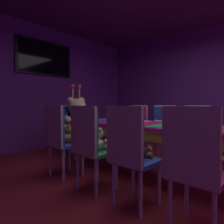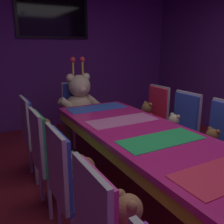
{
  "view_description": "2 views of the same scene",
  "coord_description": "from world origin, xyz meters",
  "px_view_note": "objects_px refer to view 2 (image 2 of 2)",
  "views": [
    {
      "loc": [
        -2.33,
        -1.15,
        1.0
      ],
      "look_at": [
        0.19,
        1.2,
        0.87
      ],
      "focal_mm": 32.21,
      "sensor_mm": 36.0,
      "label": 1
    },
    {
      "loc": [
        -1.34,
        -1.55,
        1.53
      ],
      "look_at": [
        0.14,
        1.15,
        0.7
      ],
      "focal_mm": 39.38,
      "sensor_mm": 36.0,
      "label": 2
    }
  ],
  "objects_px": {
    "banquet_table": "(161,149)",
    "teddy_right_3": "(173,126)",
    "teddy_left_4": "(46,131)",
    "teddy_right_2": "(211,142)",
    "teddy_right_4": "(146,114)",
    "teddy_left_3": "(62,150)",
    "teddy_left_1": "(129,223)",
    "chair_right_4": "(154,113)",
    "chair_left_4": "(34,131)",
    "teddy_left_2": "(86,176)",
    "wall_tv": "(53,16)",
    "chair_right_2": "(221,138)",
    "king_teddy_bear": "(80,99)",
    "chair_left_3": "(46,151)",
    "throne_chair": "(76,106)",
    "chair_right_3": "(182,123)",
    "chair_left_2": "(68,179)"
  },
  "relations": [
    {
      "from": "chair_left_3",
      "to": "chair_right_3",
      "type": "height_order",
      "value": "same"
    },
    {
      "from": "teddy_right_2",
      "to": "teddy_right_4",
      "type": "distance_m",
      "value": 1.14
    },
    {
      "from": "chair_right_2",
      "to": "wall_tv",
      "type": "xyz_separation_m",
      "value": [
        -0.84,
        3.08,
        1.45
      ]
    },
    {
      "from": "banquet_table",
      "to": "teddy_left_3",
      "type": "bearing_deg",
      "value": 141.85
    },
    {
      "from": "teddy_right_3",
      "to": "king_teddy_bear",
      "type": "height_order",
      "value": "king_teddy_bear"
    },
    {
      "from": "wall_tv",
      "to": "chair_right_2",
      "type": "bearing_deg",
      "value": -74.8
    },
    {
      "from": "chair_right_4",
      "to": "throne_chair",
      "type": "bearing_deg",
      "value": -46.67
    },
    {
      "from": "chair_left_3",
      "to": "teddy_right_2",
      "type": "height_order",
      "value": "chair_left_3"
    },
    {
      "from": "teddy_left_3",
      "to": "chair_left_3",
      "type": "bearing_deg",
      "value": -180.0
    },
    {
      "from": "chair_right_2",
      "to": "chair_right_3",
      "type": "bearing_deg",
      "value": -90.54
    },
    {
      "from": "teddy_left_1",
      "to": "teddy_left_4",
      "type": "relative_size",
      "value": 1.19
    },
    {
      "from": "teddy_left_4",
      "to": "teddy_right_2",
      "type": "xyz_separation_m",
      "value": [
        1.4,
        -1.19,
        0.0
      ]
    },
    {
      "from": "chair_left_4",
      "to": "teddy_left_4",
      "type": "bearing_deg",
      "value": 0.0
    },
    {
      "from": "teddy_right_2",
      "to": "throne_chair",
      "type": "relative_size",
      "value": 0.29
    },
    {
      "from": "king_teddy_bear",
      "to": "wall_tv",
      "type": "xyz_separation_m",
      "value": [
        -0.0,
        1.2,
        1.3
      ]
    },
    {
      "from": "teddy_left_1",
      "to": "teddy_right_2",
      "type": "relative_size",
      "value": 1.19
    },
    {
      "from": "banquet_table",
      "to": "teddy_left_4",
      "type": "distance_m",
      "value": 1.41
    },
    {
      "from": "chair_left_3",
      "to": "teddy_left_2",
      "type": "bearing_deg",
      "value": -74.11
    },
    {
      "from": "chair_left_2",
      "to": "teddy_right_4",
      "type": "bearing_deg",
      "value": 36.69
    },
    {
      "from": "teddy_right_4",
      "to": "chair_left_4",
      "type": "bearing_deg",
      "value": -1.56
    },
    {
      "from": "chair_left_4",
      "to": "teddy_left_1",
      "type": "bearing_deg",
      "value": -85.57
    },
    {
      "from": "teddy_left_1",
      "to": "chair_right_4",
      "type": "height_order",
      "value": "chair_right_4"
    },
    {
      "from": "teddy_left_2",
      "to": "chair_left_4",
      "type": "relative_size",
      "value": 0.3
    },
    {
      "from": "chair_left_2",
      "to": "teddy_left_2",
      "type": "xyz_separation_m",
      "value": [
        0.14,
        -0.0,
        -0.02
      ]
    },
    {
      "from": "teddy_left_2",
      "to": "teddy_left_4",
      "type": "height_order",
      "value": "teddy_left_2"
    },
    {
      "from": "teddy_right_2",
      "to": "chair_right_3",
      "type": "height_order",
      "value": "chair_right_3"
    },
    {
      "from": "teddy_left_2",
      "to": "teddy_right_2",
      "type": "distance_m",
      "value": 1.4
    },
    {
      "from": "chair_left_4",
      "to": "king_teddy_bear",
      "type": "relative_size",
      "value": 1.07
    },
    {
      "from": "teddy_left_3",
      "to": "banquet_table",
      "type": "bearing_deg",
      "value": -38.15
    },
    {
      "from": "chair_left_3",
      "to": "teddy_right_3",
      "type": "height_order",
      "value": "chair_left_3"
    },
    {
      "from": "chair_right_2",
      "to": "king_teddy_bear",
      "type": "height_order",
      "value": "king_teddy_bear"
    },
    {
      "from": "teddy_left_2",
      "to": "chair_left_3",
      "type": "relative_size",
      "value": 0.3
    },
    {
      "from": "teddy_left_4",
      "to": "teddy_right_2",
      "type": "height_order",
      "value": "same"
    },
    {
      "from": "teddy_left_2",
      "to": "wall_tv",
      "type": "bearing_deg",
      "value": 77.14
    },
    {
      "from": "banquet_table",
      "to": "throne_chair",
      "type": "bearing_deg",
      "value": 90.0
    },
    {
      "from": "teddy_left_3",
      "to": "teddy_left_2",
      "type": "bearing_deg",
      "value": -88.29
    },
    {
      "from": "teddy_right_4",
      "to": "chair_right_3",
      "type": "bearing_deg",
      "value": 102.94
    },
    {
      "from": "teddy_right_3",
      "to": "teddy_left_3",
      "type": "bearing_deg",
      "value": 1.31
    },
    {
      "from": "teddy_left_4",
      "to": "teddy_right_2",
      "type": "relative_size",
      "value": 1.0
    },
    {
      "from": "banquet_table",
      "to": "teddy_right_3",
      "type": "xyz_separation_m",
      "value": [
        0.7,
        0.6,
        -0.08
      ]
    },
    {
      "from": "teddy_left_2",
      "to": "teddy_right_2",
      "type": "height_order",
      "value": "teddy_left_2"
    },
    {
      "from": "throne_chair",
      "to": "chair_left_4",
      "type": "bearing_deg",
      "value": -44.49
    },
    {
      "from": "teddy_right_3",
      "to": "chair_left_4",
      "type": "bearing_deg",
      "value": -21.58
    },
    {
      "from": "chair_left_2",
      "to": "chair_left_4",
      "type": "distance_m",
      "value": 1.21
    },
    {
      "from": "banquet_table",
      "to": "chair_right_4",
      "type": "bearing_deg",
      "value": 53.84
    },
    {
      "from": "chair_left_4",
      "to": "teddy_right_2",
      "type": "relative_size",
      "value": 3.5
    },
    {
      "from": "teddy_right_2",
      "to": "teddy_left_3",
      "type": "bearing_deg",
      "value": -20.86
    },
    {
      "from": "chair_right_2",
      "to": "teddy_right_4",
      "type": "xyz_separation_m",
      "value": [
        -0.13,
        1.14,
        -0.01
      ]
    },
    {
      "from": "teddy_left_1",
      "to": "teddy_left_2",
      "type": "height_order",
      "value": "teddy_left_1"
    },
    {
      "from": "banquet_table",
      "to": "chair_right_2",
      "type": "bearing_deg",
      "value": 1.95
    }
  ]
}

